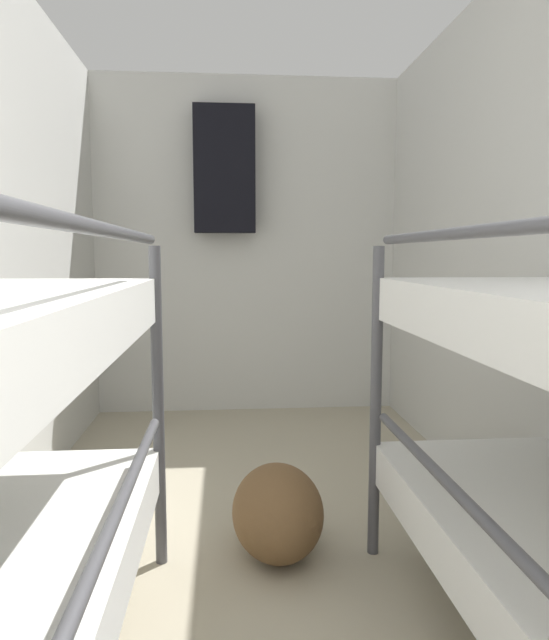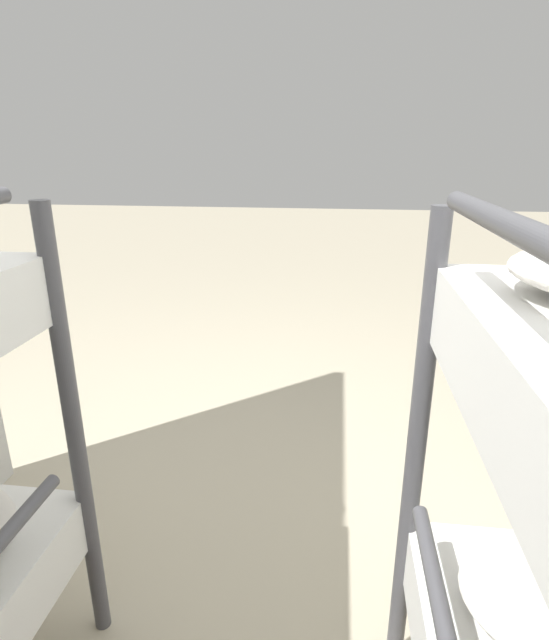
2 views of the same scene
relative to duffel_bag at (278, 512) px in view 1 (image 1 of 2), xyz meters
name	(u,v)px [view 1 (image 1 of 2)]	position (x,y,z in m)	size (l,w,h in m)	color
wall_back	(247,247)	(-0.04, 2.21, 1.07)	(2.37, 0.06, 2.50)	silver
duffel_bag	(278,512)	(0.00, 0.00, 0.00)	(0.36, 0.49, 0.36)	brown
hanging_coat	(224,170)	(-0.20, 2.06, 1.62)	(0.44, 0.12, 0.90)	black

